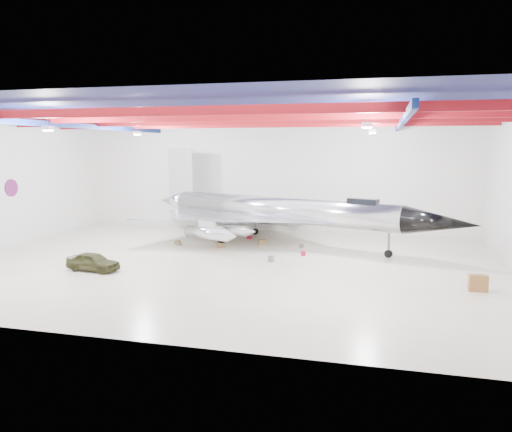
# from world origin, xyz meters

# --- Properties ---
(floor) EXTENTS (40.00, 40.00, 0.00)m
(floor) POSITION_xyz_m (0.00, 0.00, 0.00)
(floor) COLOR beige
(floor) RESTS_ON ground
(wall_back) EXTENTS (40.00, 0.00, 40.00)m
(wall_back) POSITION_xyz_m (0.00, 15.00, 5.50)
(wall_back) COLOR silver
(wall_back) RESTS_ON floor
(ceiling) EXTENTS (40.00, 40.00, 0.00)m
(ceiling) POSITION_xyz_m (0.00, 0.00, 11.00)
(ceiling) COLOR #0A0F38
(ceiling) RESTS_ON wall_back
(ceiling_structure) EXTENTS (39.50, 29.50, 1.08)m
(ceiling_structure) POSITION_xyz_m (0.00, 0.00, 10.32)
(ceiling_structure) COLOR maroon
(ceiling_structure) RESTS_ON ceiling
(wall_roundel) EXTENTS (0.10, 1.50, 1.50)m
(wall_roundel) POSITION_xyz_m (-19.94, 2.00, 5.00)
(wall_roundel) COLOR #B21414
(wall_roundel) RESTS_ON wall_left
(jet_aircraft) EXTENTS (29.56, 22.19, 8.34)m
(jet_aircraft) POSITION_xyz_m (2.19, 8.27, 2.74)
(jet_aircraft) COLOR silver
(jet_aircraft) RESTS_ON floor
(jeep) EXTENTS (3.93, 1.91, 1.29)m
(jeep) POSITION_xyz_m (-8.28, -4.29, 0.65)
(jeep) COLOR #323319
(jeep) RESTS_ON floor
(desk) EXTENTS (1.11, 0.60, 0.99)m
(desk) POSITION_xyz_m (16.62, -2.96, 0.49)
(desk) COLOR brown
(desk) RESTS_ON floor
(crate_ply) EXTENTS (0.49, 0.41, 0.31)m
(crate_ply) POSITION_xyz_m (-6.37, 5.81, 0.16)
(crate_ply) COLOR olive
(crate_ply) RESTS_ON floor
(toolbox_red) EXTENTS (0.51, 0.47, 0.29)m
(toolbox_red) POSITION_xyz_m (-0.97, 9.96, 0.14)
(toolbox_red) COLOR maroon
(toolbox_red) RESTS_ON floor
(engine_drum) EXTENTS (0.48, 0.48, 0.42)m
(engine_drum) POSITION_xyz_m (3.03, 1.40, 0.21)
(engine_drum) COLOR #59595B
(engine_drum) RESTS_ON floor
(parts_bin) EXTENTS (0.74, 0.67, 0.42)m
(parts_bin) POSITION_xyz_m (0.84, 7.72, 0.21)
(parts_bin) COLOR olive
(parts_bin) RESTS_ON floor
(crate_small) EXTENTS (0.36, 0.31, 0.23)m
(crate_small) POSITION_xyz_m (-6.07, 5.50, 0.11)
(crate_small) COLOR #59595B
(crate_small) RESTS_ON floor
(tool_chest) EXTENTS (0.40, 0.40, 0.34)m
(tool_chest) POSITION_xyz_m (5.03, 4.11, 0.17)
(tool_chest) COLOR maroon
(tool_chest) RESTS_ON floor
(oil_barrel) EXTENTS (0.63, 0.56, 0.37)m
(oil_barrel) POSITION_xyz_m (-2.21, 5.35, 0.18)
(oil_barrel) COLOR olive
(oil_barrel) RESTS_ON floor
(spares_box) EXTENTS (0.48, 0.48, 0.33)m
(spares_box) POSITION_xyz_m (4.39, 7.04, 0.16)
(spares_box) COLOR #59595B
(spares_box) RESTS_ON floor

